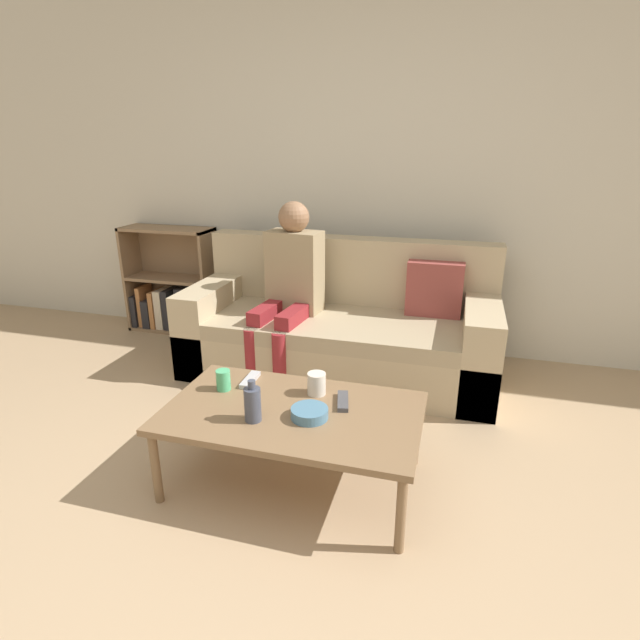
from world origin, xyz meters
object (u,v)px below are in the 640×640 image
(tv_remote_0, at_px, (250,380))
(coffee_table, at_px, (293,416))
(bottle, at_px, (253,404))
(cup_far, at_px, (223,380))
(snack_bowl, at_px, (310,413))
(cup_near, at_px, (317,384))
(bookshelf, at_px, (172,292))
(person_adult, at_px, (290,278))
(tv_remote_1, at_px, (343,401))
(couch, at_px, (341,331))

(tv_remote_0, bearing_deg, coffee_table, -36.45)
(bottle, bearing_deg, cup_far, 137.93)
(coffee_table, height_order, snack_bowl, snack_bowl)
(cup_near, xyz_separation_m, cup_far, (-0.44, -0.08, -0.00))
(bookshelf, bearing_deg, person_adult, -22.26)
(cup_near, xyz_separation_m, tv_remote_1, (0.14, -0.06, -0.04))
(cup_far, xyz_separation_m, tv_remote_0, (0.09, 0.11, -0.04))
(tv_remote_0, relative_size, bottle, 0.91)
(couch, relative_size, tv_remote_1, 11.56)
(cup_near, height_order, tv_remote_0, cup_near)
(person_adult, xyz_separation_m, cup_far, (0.03, -1.07, -0.23))
(bookshelf, height_order, snack_bowl, bookshelf)
(snack_bowl, bearing_deg, coffee_table, 154.83)
(cup_far, height_order, tv_remote_1, cup_far)
(coffee_table, bearing_deg, cup_far, 166.07)
(bottle, bearing_deg, cup_near, 57.30)
(couch, distance_m, bookshelf, 1.61)
(person_adult, bearing_deg, cup_near, -58.11)
(tv_remote_0, bearing_deg, couch, 76.66)
(tv_remote_0, distance_m, snack_bowl, 0.46)
(bookshelf, bearing_deg, bottle, -50.10)
(cup_far, relative_size, bottle, 0.53)
(cup_near, bearing_deg, snack_bowl, -81.80)
(couch, xyz_separation_m, person_adult, (-0.33, -0.08, 0.36))
(cup_near, bearing_deg, bottle, -122.70)
(couch, relative_size, bottle, 10.84)
(cup_far, relative_size, snack_bowl, 0.62)
(bookshelf, height_order, person_adult, person_adult)
(couch, xyz_separation_m, snack_bowl, (0.17, -1.29, 0.11))
(cup_near, xyz_separation_m, bottle, (-0.19, -0.30, 0.03))
(cup_near, relative_size, tv_remote_0, 0.61)
(person_adult, relative_size, cup_near, 10.89)
(couch, relative_size, tv_remote_0, 11.91)
(tv_remote_0, xyz_separation_m, snack_bowl, (0.38, -0.25, 0.01))
(tv_remote_0, bearing_deg, cup_near, -6.18)
(snack_bowl, bearing_deg, tv_remote_1, 55.71)
(snack_bowl, bearing_deg, bookshelf, 135.29)
(person_adult, relative_size, cup_far, 11.47)
(cup_near, distance_m, tv_remote_1, 0.16)
(tv_remote_0, height_order, snack_bowl, snack_bowl)
(bookshelf, xyz_separation_m, coffee_table, (1.63, -1.66, 0.03))
(coffee_table, bearing_deg, person_adult, 109.26)
(coffee_table, bearing_deg, snack_bowl, -25.17)
(person_adult, xyz_separation_m, tv_remote_1, (0.61, -1.05, -0.26))
(coffee_table, xyz_separation_m, tv_remote_1, (0.20, 0.12, 0.04))
(cup_far, distance_m, bottle, 0.33)
(couch, xyz_separation_m, bottle, (-0.06, -1.37, 0.17))
(tv_remote_1, bearing_deg, snack_bowl, -137.57)
(coffee_table, bearing_deg, bookshelf, 134.44)
(cup_far, bearing_deg, cup_near, 10.23)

